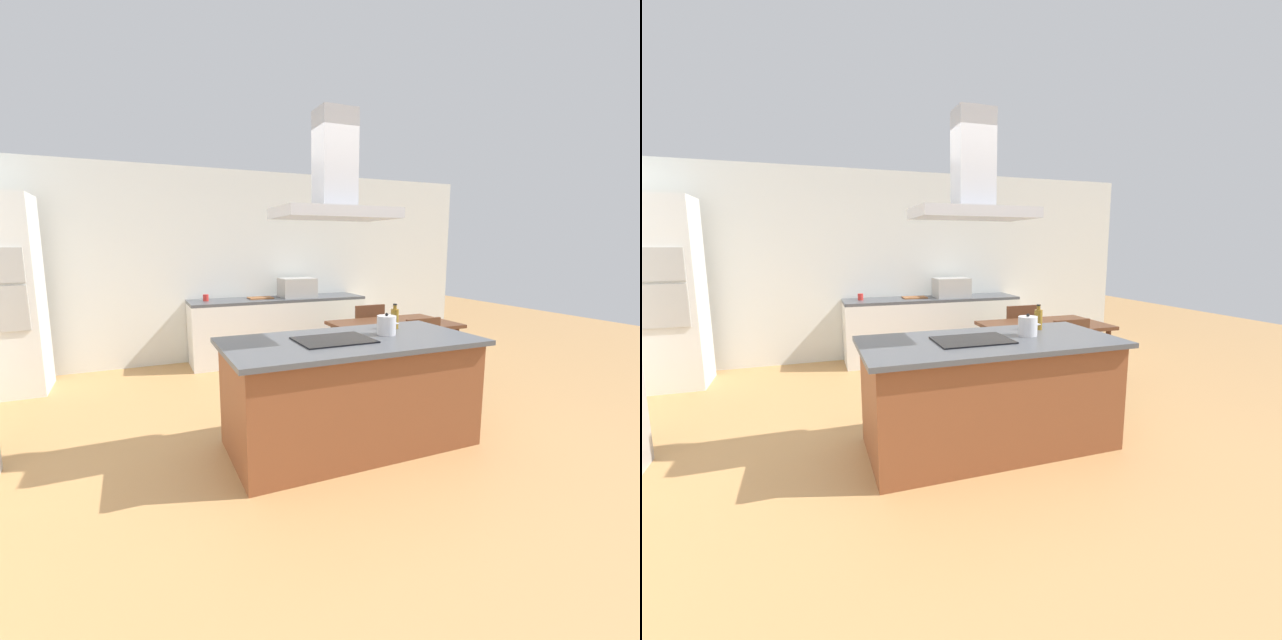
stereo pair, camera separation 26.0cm
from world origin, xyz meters
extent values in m
plane|color=tan|center=(0.00, 1.50, 0.00)|extent=(16.00, 16.00, 0.00)
cube|color=silver|center=(0.00, 3.25, 1.35)|extent=(7.20, 0.10, 2.70)
cube|color=brown|center=(0.00, 0.00, 0.43)|extent=(1.98, 0.93, 0.86)
cube|color=#4C4F54|center=(0.00, 0.00, 0.88)|extent=(2.08, 1.03, 0.04)
cube|color=black|center=(-0.15, 0.00, 0.91)|extent=(0.60, 0.44, 0.01)
cylinder|color=silver|center=(0.36, 0.03, 0.98)|extent=(0.16, 0.16, 0.16)
sphere|color=black|center=(0.36, 0.03, 1.08)|extent=(0.03, 0.03, 0.03)
cone|color=silver|center=(0.46, 0.03, 0.99)|extent=(0.06, 0.03, 0.04)
cylinder|color=olive|center=(0.57, 0.24, 0.99)|extent=(0.07, 0.07, 0.18)
cylinder|color=olive|center=(0.57, 0.24, 1.10)|extent=(0.03, 0.03, 0.04)
cylinder|color=black|center=(0.57, 0.24, 1.12)|extent=(0.04, 0.04, 0.01)
cube|color=silver|center=(0.32, 2.88, 0.43)|extent=(2.52, 0.62, 0.86)
cube|color=#4C4F54|center=(0.32, 2.88, 0.88)|extent=(2.52, 0.62, 0.04)
cube|color=#B2AFAA|center=(0.61, 2.88, 1.04)|extent=(0.50, 0.38, 0.28)
cylinder|color=red|center=(-0.69, 2.95, 0.95)|extent=(0.08, 0.08, 0.09)
cube|color=#995B33|center=(0.07, 2.93, 0.91)|extent=(0.34, 0.24, 0.02)
cube|color=silver|center=(-2.90, 2.65, 1.10)|extent=(0.70, 0.64, 2.20)
cube|color=#B2AFAA|center=(-2.90, 2.32, 1.45)|extent=(0.56, 0.02, 0.36)
cube|color=#B2AFAA|center=(-2.90, 2.32, 1.00)|extent=(0.56, 0.02, 0.48)
cube|color=#59331E|center=(1.20, 1.20, 0.73)|extent=(1.40, 0.90, 0.04)
cylinder|color=#59331E|center=(0.58, 0.83, 0.35)|extent=(0.06, 0.06, 0.71)
cylinder|color=#59331E|center=(1.82, 0.83, 0.35)|extent=(0.06, 0.06, 0.71)
cylinder|color=#59331E|center=(0.58, 1.57, 0.35)|extent=(0.06, 0.06, 0.71)
cylinder|color=#59331E|center=(1.82, 1.57, 0.35)|extent=(0.06, 0.06, 0.71)
cube|color=#33934C|center=(1.20, 1.95, 0.43)|extent=(0.42, 0.42, 0.04)
cube|color=#59331E|center=(1.20, 1.76, 0.67)|extent=(0.42, 0.04, 0.44)
cylinder|color=#59331E|center=(1.02, 2.13, 0.21)|extent=(0.04, 0.04, 0.41)
cylinder|color=#59331E|center=(1.38, 2.13, 0.21)|extent=(0.04, 0.04, 0.41)
cylinder|color=#59331E|center=(1.02, 1.77, 0.21)|extent=(0.04, 0.04, 0.41)
cylinder|color=#59331E|center=(1.38, 1.77, 0.21)|extent=(0.04, 0.04, 0.41)
cube|color=#33934C|center=(1.20, 0.45, 0.43)|extent=(0.42, 0.42, 0.04)
cube|color=#59331E|center=(1.20, 0.64, 0.67)|extent=(0.42, 0.04, 0.44)
cylinder|color=#59331E|center=(1.38, 0.27, 0.21)|extent=(0.04, 0.04, 0.41)
cylinder|color=#59331E|center=(1.02, 0.27, 0.21)|extent=(0.04, 0.04, 0.41)
cylinder|color=#59331E|center=(1.38, 0.63, 0.21)|extent=(0.04, 0.04, 0.41)
cylinder|color=#59331E|center=(1.02, 0.63, 0.21)|extent=(0.04, 0.04, 0.41)
cube|color=#ADADB2|center=(-0.15, 0.00, 1.89)|extent=(0.90, 0.55, 0.08)
cube|color=#ADADB2|center=(-0.15, 0.00, 2.28)|extent=(0.28, 0.24, 0.70)
camera|label=1|loc=(-1.59, -3.04, 1.65)|focal=24.20mm
camera|label=2|loc=(-1.35, -3.13, 1.65)|focal=24.20mm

